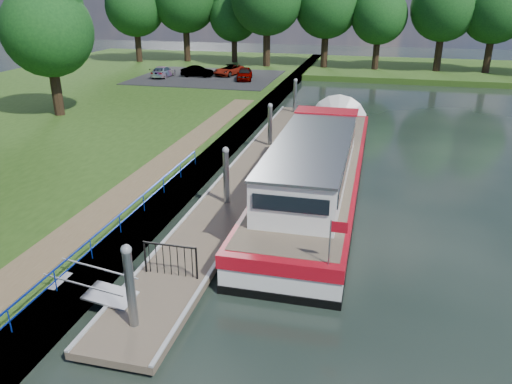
% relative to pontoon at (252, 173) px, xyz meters
% --- Properties ---
extents(ground, '(160.00, 160.00, 0.00)m').
position_rel_pontoon_xyz_m(ground, '(0.00, -13.00, -0.18)').
color(ground, black).
rests_on(ground, ground).
extents(bank_edge, '(1.10, 90.00, 0.78)m').
position_rel_pontoon_xyz_m(bank_edge, '(-2.55, 2.00, 0.20)').
color(bank_edge, '#473D2D').
rests_on(bank_edge, ground).
extents(far_bank, '(60.00, 18.00, 0.60)m').
position_rel_pontoon_xyz_m(far_bank, '(12.00, 39.00, 0.12)').
color(far_bank, '#224012').
rests_on(far_bank, ground).
extents(footpath, '(1.60, 40.00, 0.05)m').
position_rel_pontoon_xyz_m(footpath, '(-4.40, -5.00, 0.62)').
color(footpath, brown).
rests_on(footpath, riverbank).
extents(carpark, '(14.00, 12.00, 0.06)m').
position_rel_pontoon_xyz_m(carpark, '(-11.00, 25.00, 0.62)').
color(carpark, black).
rests_on(carpark, riverbank).
extents(blue_fence, '(0.04, 18.04, 0.72)m').
position_rel_pontoon_xyz_m(blue_fence, '(-2.75, -10.00, 1.13)').
color(blue_fence, '#0C2DBF').
rests_on(blue_fence, riverbank).
extents(pontoon, '(2.50, 30.00, 0.56)m').
position_rel_pontoon_xyz_m(pontoon, '(0.00, 0.00, 0.00)').
color(pontoon, brown).
rests_on(pontoon, ground).
extents(mooring_piles, '(0.30, 27.30, 3.55)m').
position_rel_pontoon_xyz_m(mooring_piles, '(0.00, 0.00, 1.10)').
color(mooring_piles, gray).
rests_on(mooring_piles, ground).
extents(gangway, '(2.58, 1.00, 0.92)m').
position_rel_pontoon_xyz_m(gangway, '(-1.85, -12.50, 0.44)').
color(gangway, '#A5A8AD').
rests_on(gangway, ground).
extents(gate_panel, '(1.85, 0.05, 1.15)m').
position_rel_pontoon_xyz_m(gate_panel, '(-0.00, -10.80, 0.97)').
color(gate_panel, black).
rests_on(gate_panel, ground).
extents(barge, '(4.36, 21.15, 4.78)m').
position_rel_pontoon_xyz_m(barge, '(3.60, -0.50, 0.90)').
color(barge, black).
rests_on(barge, ground).
extents(horizon_trees, '(54.38, 10.03, 12.87)m').
position_rel_pontoon_xyz_m(horizon_trees, '(-1.61, 35.68, 7.76)').
color(horizon_trees, '#332316').
rests_on(horizon_trees, ground).
extents(bank_tree_a, '(6.12, 6.12, 9.72)m').
position_rel_pontoon_xyz_m(bank_tree_a, '(-15.99, 7.08, 6.84)').
color(bank_tree_a, '#332316').
rests_on(bank_tree_a, riverbank).
extents(car_a, '(2.08, 3.74, 1.20)m').
position_rel_pontoon_xyz_m(car_a, '(-6.83, 24.20, 1.25)').
color(car_a, '#999999').
rests_on(car_a, carpark).
extents(car_b, '(3.32, 1.29, 1.08)m').
position_rel_pontoon_xyz_m(car_b, '(-12.01, 24.87, 1.19)').
color(car_b, '#999999').
rests_on(car_b, carpark).
extents(car_c, '(1.57, 3.76, 1.09)m').
position_rel_pontoon_xyz_m(car_c, '(-15.34, 23.87, 1.19)').
color(car_c, '#999999').
rests_on(car_c, carpark).
extents(car_d, '(2.84, 4.22, 1.07)m').
position_rel_pontoon_xyz_m(car_d, '(-9.14, 26.54, 1.19)').
color(car_d, '#999999').
rests_on(car_d, carpark).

